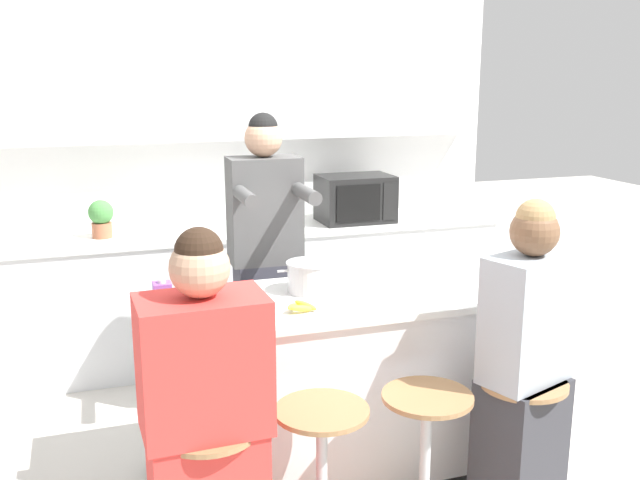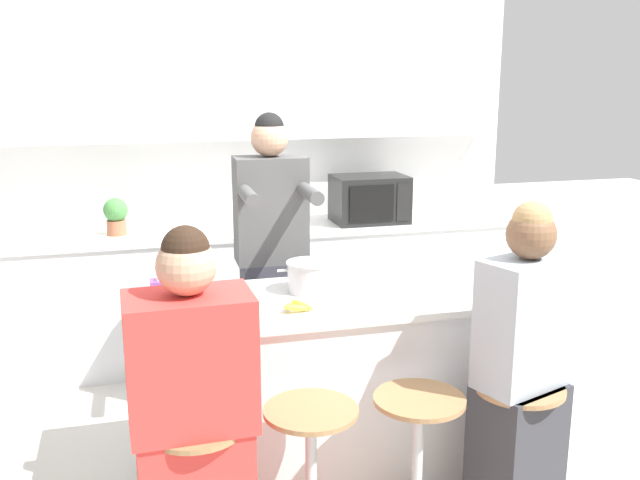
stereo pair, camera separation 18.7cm
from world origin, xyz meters
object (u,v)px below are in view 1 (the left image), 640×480
kitchen_island (325,385)px  fruit_bowl (238,312)px  bar_stool_center_left (322,480)px  juice_carton (163,301)px  person_cooking (266,272)px  microwave (355,198)px  person_wrapped_blanket (206,427)px  bar_stool_rightmost (519,447)px  bar_stool_center_right (425,463)px  cooking_pot (309,277)px  banana_bunch (300,307)px  potted_plant (101,217)px  coffee_cup_near (210,293)px  person_seated_near (524,380)px

kitchen_island → fruit_bowl: bearing=-158.7°
bar_stool_center_left → juice_carton: 0.97m
person_cooking → juice_carton: size_ratio=9.77×
microwave → person_wrapped_blanket: bearing=-123.0°
kitchen_island → bar_stool_rightmost: (0.65, -0.63, -0.10)m
bar_stool_rightmost → microwave: microwave is taller
bar_stool_center_right → cooking_pot: bearing=110.3°
banana_bunch → microwave: (0.92, 1.72, 0.13)m
bar_stool_rightmost → person_wrapped_blanket: person_wrapped_blanket is taller
bar_stool_center_left → potted_plant: 2.40m
person_cooking → fruit_bowl: size_ratio=9.27×
person_cooking → potted_plant: bearing=131.7°
bar_stool_rightmost → potted_plant: bearing=125.5°
banana_bunch → coffee_cup_near: bearing=144.4°
person_cooking → person_wrapped_blanket: person_cooking is taller
bar_stool_center_right → microwave: bearing=76.2°
banana_bunch → person_seated_near: bearing=-28.4°
banana_bunch → person_cooking: bearing=86.1°
bar_stool_center_left → banana_bunch: banana_bunch is taller
bar_stool_center_left → juice_carton: (-0.52, 0.52, 0.62)m
banana_bunch → juice_carton: 0.58m
banana_bunch → microwave: 1.96m
person_wrapped_blanket → cooking_pot: size_ratio=4.55×
person_wrapped_blanket → banana_bunch: bearing=40.8°
bar_stool_center_right → banana_bunch: (-0.39, 0.45, 0.56)m
juice_carton → coffee_cup_near: bearing=34.2°
coffee_cup_near → banana_bunch: 0.42m
juice_carton → banana_bunch: bearing=-9.3°
bar_stool_center_left → bar_stool_rightmost: size_ratio=1.00×
bar_stool_rightmost → fruit_bowl: size_ratio=3.57×
person_wrapped_blanket → juice_carton: 0.63m
person_cooking → kitchen_island: bearing=-78.8°
cooking_pot → bar_stool_rightmost: bearing=-45.9°
bar_stool_center_right → person_wrapped_blanket: (-0.88, 0.00, 0.31)m
person_seated_near → bar_stool_rightmost: bearing=-152.9°
bar_stool_rightmost → person_wrapped_blanket: (-1.31, 0.01, 0.31)m
person_cooking → cooking_pot: person_cooking is taller
cooking_pot → fruit_bowl: 0.48m
bar_stool_rightmost → potted_plant: size_ratio=2.75×
bar_stool_center_right → bar_stool_rightmost: same height
bar_stool_rightmost → coffee_cup_near: bearing=148.9°
person_cooking → coffee_cup_near: bearing=-123.9°
bar_stool_rightmost → bar_stool_center_right: bearing=178.8°
banana_bunch → juice_carton: size_ratio=0.88×
cooking_pot → potted_plant: (-0.88, 1.50, 0.05)m
fruit_bowl → banana_bunch: 0.27m
kitchen_island → person_wrapped_blanket: 0.93m
coffee_cup_near → microwave: bearing=49.4°
person_seated_near → banana_bunch: 0.98m
person_wrapped_blanket → juice_carton: person_wrapped_blanket is taller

